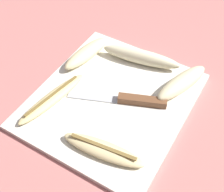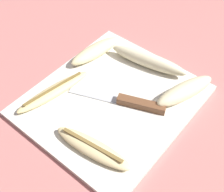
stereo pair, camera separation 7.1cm
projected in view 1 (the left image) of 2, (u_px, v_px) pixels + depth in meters
name	position (u px, v px, depth m)	size (l,w,h in m)	color
ground_plane	(112.00, 102.00, 0.73)	(4.00, 4.00, 0.00)	#B76B66
cutting_board	(112.00, 100.00, 0.73)	(0.38, 0.34, 0.01)	silver
knife	(134.00, 100.00, 0.71)	(0.10, 0.22, 0.02)	brown
banana_spotted_left	(52.00, 98.00, 0.71)	(0.20, 0.07, 0.02)	#DBC684
banana_mellow_near	(103.00, 150.00, 0.62)	(0.06, 0.18, 0.02)	beige
banana_cream_curved	(182.00, 83.00, 0.73)	(0.16, 0.09, 0.04)	beige
banana_soft_right	(86.00, 53.00, 0.80)	(0.16, 0.06, 0.03)	beige
banana_bright_far	(142.00, 57.00, 0.79)	(0.07, 0.20, 0.04)	beige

